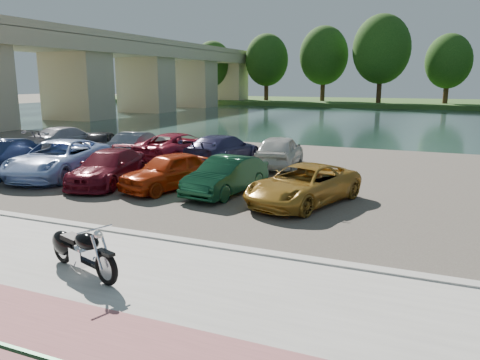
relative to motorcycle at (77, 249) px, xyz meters
The scene contains 21 objects.
ground 1.28m from the motorcycle, 19.25° to the left, with size 200.00×200.00×0.00m, color #595447.
promenade 1.35m from the motorcycle, 29.65° to the right, with size 60.00×6.00×0.10m, color #A5A39B.
pink_path 2.43m from the motorcycle, 62.81° to the right, with size 60.00×2.00×0.01m, color #915253.
kerb 2.66m from the motorcycle, 65.42° to the left, with size 60.00×0.30×0.14m, color #A5A39B.
parking_lot 11.45m from the motorcycle, 84.53° to the left, with size 60.00×18.00×0.04m, color #474139.
river 40.40m from the motorcycle, 88.46° to the left, with size 120.00×40.00×0.00m, color #1A2F2A.
far_bank 72.39m from the motorcycle, 89.14° to the left, with size 120.00×24.00×0.60m, color #2B4C1B.
bridge 49.63m from the motorcycle, 123.02° to the left, with size 7.00×56.00×8.55m.
far_trees 66.76m from the motorcycle, 85.29° to the left, with size 70.25×10.68×12.52m.
motorcycle is the anchor object (origin of this frame).
car_2 10.55m from the motorcycle, 135.63° to the left, with size 2.43×5.28×1.47m, color #A1BAEA.
car_3 8.53m from the motorcycle, 124.32° to the left, with size 1.77×4.35×1.26m, color #5D0D1A.
car_4 7.57m from the motorcycle, 107.32° to the left, with size 1.55×3.86×1.31m, color #B1300B.
car_5 7.38m from the motorcycle, 90.53° to the left, with size 1.34×3.84×1.27m, color #103B22.
car_6 7.63m from the motorcycle, 69.01° to the left, with size 2.04×4.43×1.23m, color #AA7B27.
car_7 17.89m from the motorcycle, 133.40° to the left, with size 1.91×4.69×1.36m, color #A0A0A8.
car_8 16.17m from the motorcycle, 127.28° to the left, with size 1.50×3.73×1.27m, color black.
car_9 14.79m from the motorcycle, 120.34° to the left, with size 1.38×3.96×1.30m, color slate.
car_10 13.60m from the motorcycle, 111.58° to the left, with size 2.27×4.92×1.37m, color maroon.
car_11 12.73m from the motorcycle, 101.69° to the left, with size 1.96×4.83×1.40m, color #2B2951.
car_12 12.91m from the motorcycle, 89.85° to the left, with size 1.72×4.29×1.46m, color beige.
Camera 1 is at (5.43, -7.32, 3.91)m, focal length 35.00 mm.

